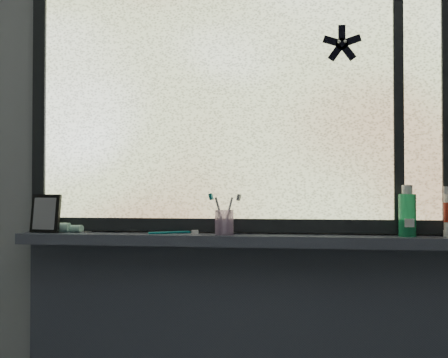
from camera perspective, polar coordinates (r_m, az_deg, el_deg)
wall_back at (r=1.91m, az=1.24°, el=0.76°), size 3.00×0.01×2.50m
windowsill at (r=1.84m, az=1.00°, el=-6.97°), size 1.62×0.14×0.04m
window_pane at (r=1.91m, az=1.16°, el=9.19°), size 1.50×0.01×1.00m
frame_bottom at (r=1.88m, az=1.15°, el=-5.30°), size 1.60×0.03×0.05m
frame_left at (r=2.13m, az=-20.26°, el=8.19°), size 0.05×0.03×1.10m
frame_right at (r=1.99m, az=24.27°, el=8.91°), size 0.05×0.03×1.10m
frame_mullion at (r=1.94m, az=19.27°, el=9.10°), size 0.03×0.03×1.00m
starfish_sticker at (r=1.95m, az=13.32°, el=14.79°), size 0.15×0.02×0.15m
vanity_mirror at (r=2.03m, az=-19.71°, el=-3.73°), size 0.12×0.07×0.15m
toothpaste_tube at (r=2.01m, az=-17.53°, el=-5.31°), size 0.21×0.07×0.04m
toothbrush_cup at (r=1.82m, az=0.03°, el=-4.99°), size 0.08×0.08×0.09m
toothbrush_lying at (r=1.88m, az=-6.18°, el=-6.02°), size 0.19×0.11×0.01m
mouthwash_bottle at (r=1.86m, az=20.21°, el=-3.43°), size 0.07×0.07×0.15m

